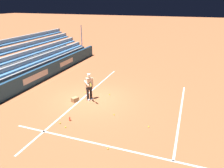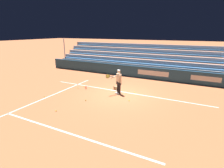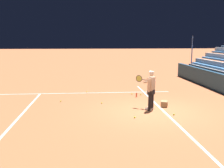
{
  "view_description": "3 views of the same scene",
  "coord_description": "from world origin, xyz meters",
  "px_view_note": "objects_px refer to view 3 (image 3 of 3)",
  "views": [
    {
      "loc": [
        11.35,
        5.6,
        5.84
      ],
      "look_at": [
        -0.13,
        1.42,
        1.15
      ],
      "focal_mm": 35.0,
      "sensor_mm": 36.0,
      "label": 1
    },
    {
      "loc": [
        -4.7,
        10.52,
        4.21
      ],
      "look_at": [
        0.65,
        0.04,
        0.66
      ],
      "focal_mm": 28.0,
      "sensor_mm": 36.0,
      "label": 2
    },
    {
      "loc": [
        -10.85,
        2.68,
        3.05
      ],
      "look_at": [
        0.64,
        1.68,
        1.1
      ],
      "focal_mm": 42.0,
      "sensor_mm": 36.0,
      "label": 3
    }
  ],
  "objects_px": {
    "tennis_ball_stray_back": "(102,103)",
    "tennis_ball_toward_net": "(135,117)",
    "tennis_player": "(151,90)",
    "tennis_ball_on_baseline": "(132,94)",
    "tennis_ball_far_left": "(141,95)",
    "ball_box_cardboard": "(164,104)",
    "tennis_ball_midcourt": "(61,101)",
    "tennis_ball_far_right": "(87,92)",
    "water_bottle": "(136,95)",
    "tennis_ball_near_player": "(174,114)"
  },
  "relations": [
    {
      "from": "tennis_ball_midcourt",
      "to": "tennis_ball_toward_net",
      "type": "bearing_deg",
      "value": -133.47
    },
    {
      "from": "tennis_ball_far_left",
      "to": "tennis_ball_far_right",
      "type": "distance_m",
      "value": 3.2
    },
    {
      "from": "tennis_player",
      "to": "tennis_ball_far_right",
      "type": "relative_size",
      "value": 25.98
    },
    {
      "from": "ball_box_cardboard",
      "to": "tennis_ball_toward_net",
      "type": "bearing_deg",
      "value": 135.03
    },
    {
      "from": "tennis_ball_near_player",
      "to": "water_bottle",
      "type": "bearing_deg",
      "value": 14.19
    },
    {
      "from": "ball_box_cardboard",
      "to": "tennis_ball_far_right",
      "type": "relative_size",
      "value": 6.06
    },
    {
      "from": "tennis_player",
      "to": "tennis_ball_toward_net",
      "type": "bearing_deg",
      "value": 142.67
    },
    {
      "from": "tennis_player",
      "to": "ball_box_cardboard",
      "type": "bearing_deg",
      "value": -57.3
    },
    {
      "from": "tennis_ball_midcourt",
      "to": "tennis_ball_near_player",
      "type": "distance_m",
      "value": 5.61
    },
    {
      "from": "tennis_player",
      "to": "tennis_ball_far_right",
      "type": "distance_m",
      "value": 5.09
    },
    {
      "from": "ball_box_cardboard",
      "to": "water_bottle",
      "type": "distance_m",
      "value": 2.35
    },
    {
      "from": "tennis_ball_far_left",
      "to": "tennis_ball_far_right",
      "type": "relative_size",
      "value": 1.0
    },
    {
      "from": "tennis_ball_near_player",
      "to": "ball_box_cardboard",
      "type": "bearing_deg",
      "value": 0.08
    },
    {
      "from": "tennis_ball_on_baseline",
      "to": "tennis_ball_far_left",
      "type": "height_order",
      "value": "same"
    },
    {
      "from": "tennis_player",
      "to": "tennis_ball_near_player",
      "type": "bearing_deg",
      "value": -139.96
    },
    {
      "from": "tennis_ball_on_baseline",
      "to": "tennis_ball_near_player",
      "type": "xyz_separation_m",
      "value": [
        -4.24,
        -1.05,
        0.0
      ]
    },
    {
      "from": "tennis_ball_far_left",
      "to": "tennis_ball_far_right",
      "type": "height_order",
      "value": "same"
    },
    {
      "from": "tennis_ball_near_player",
      "to": "tennis_ball_on_baseline",
      "type": "bearing_deg",
      "value": 13.86
    },
    {
      "from": "ball_box_cardboard",
      "to": "tennis_ball_far_left",
      "type": "bearing_deg",
      "value": 12.66
    },
    {
      "from": "tennis_ball_stray_back",
      "to": "tennis_ball_toward_net",
      "type": "relative_size",
      "value": 1.0
    },
    {
      "from": "tennis_player",
      "to": "tennis_ball_stray_back",
      "type": "bearing_deg",
      "value": 57.87
    },
    {
      "from": "tennis_ball_midcourt",
      "to": "tennis_ball_far_right",
      "type": "bearing_deg",
      "value": -29.16
    },
    {
      "from": "tennis_player",
      "to": "tennis_ball_stray_back",
      "type": "height_order",
      "value": "tennis_player"
    },
    {
      "from": "tennis_ball_on_baseline",
      "to": "tennis_ball_far_left",
      "type": "bearing_deg",
      "value": -117.49
    },
    {
      "from": "tennis_ball_on_baseline",
      "to": "water_bottle",
      "type": "height_order",
      "value": "water_bottle"
    },
    {
      "from": "ball_box_cardboard",
      "to": "water_bottle",
      "type": "relative_size",
      "value": 1.82
    },
    {
      "from": "ball_box_cardboard",
      "to": "tennis_ball_far_right",
      "type": "bearing_deg",
      "value": 44.47
    },
    {
      "from": "tennis_ball_midcourt",
      "to": "tennis_ball_far_right",
      "type": "distance_m",
      "value": 2.62
    },
    {
      "from": "tennis_ball_toward_net",
      "to": "tennis_ball_midcourt",
      "type": "xyz_separation_m",
      "value": [
        3.04,
        3.2,
        0.0
      ]
    },
    {
      "from": "tennis_ball_on_baseline",
      "to": "tennis_ball_midcourt",
      "type": "distance_m",
      "value": 4.09
    },
    {
      "from": "tennis_ball_toward_net",
      "to": "water_bottle",
      "type": "distance_m",
      "value": 3.91
    },
    {
      "from": "tennis_ball_toward_net",
      "to": "tennis_player",
      "type": "bearing_deg",
      "value": -37.33
    },
    {
      "from": "ball_box_cardboard",
      "to": "tennis_ball_on_baseline",
      "type": "bearing_deg",
      "value": 20.29
    },
    {
      "from": "tennis_player",
      "to": "tennis_ball_far_right",
      "type": "xyz_separation_m",
      "value": [
        4.15,
        2.82,
        -0.86
      ]
    },
    {
      "from": "tennis_ball_stray_back",
      "to": "tennis_ball_midcourt",
      "type": "relative_size",
      "value": 1.0
    },
    {
      "from": "tennis_ball_midcourt",
      "to": "water_bottle",
      "type": "height_order",
      "value": "water_bottle"
    },
    {
      "from": "tennis_player",
      "to": "tennis_ball_stray_back",
      "type": "distance_m",
      "value": 2.61
    },
    {
      "from": "tennis_ball_far_right",
      "to": "water_bottle",
      "type": "distance_m",
      "value": 3.07
    },
    {
      "from": "tennis_ball_stray_back",
      "to": "water_bottle",
      "type": "distance_m",
      "value": 2.38
    },
    {
      "from": "tennis_ball_on_baseline",
      "to": "tennis_ball_midcourt",
      "type": "height_order",
      "value": "same"
    },
    {
      "from": "ball_box_cardboard",
      "to": "tennis_ball_on_baseline",
      "type": "distance_m",
      "value": 3.01
    },
    {
      "from": "water_bottle",
      "to": "tennis_ball_far_left",
      "type": "bearing_deg",
      "value": -37.95
    },
    {
      "from": "ball_box_cardboard",
      "to": "tennis_ball_midcourt",
      "type": "xyz_separation_m",
      "value": [
        1.37,
        4.87,
        -0.1
      ]
    },
    {
      "from": "tennis_ball_on_baseline",
      "to": "water_bottle",
      "type": "relative_size",
      "value": 0.3
    },
    {
      "from": "tennis_player",
      "to": "tennis_ball_far_left",
      "type": "distance_m",
      "value": 3.2
    },
    {
      "from": "tennis_ball_midcourt",
      "to": "tennis_ball_near_player",
      "type": "xyz_separation_m",
      "value": [
        -2.79,
        -4.87,
        0.0
      ]
    },
    {
      "from": "tennis_player",
      "to": "tennis_ball_far_left",
      "type": "bearing_deg",
      "value": -3.56
    },
    {
      "from": "tennis_ball_toward_net",
      "to": "tennis_ball_stray_back",
      "type": "bearing_deg",
      "value": 25.69
    },
    {
      "from": "tennis_ball_on_baseline",
      "to": "tennis_ball_toward_net",
      "type": "height_order",
      "value": "same"
    },
    {
      "from": "tennis_player",
      "to": "tennis_ball_far_left",
      "type": "height_order",
      "value": "tennis_player"
    }
  ]
}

